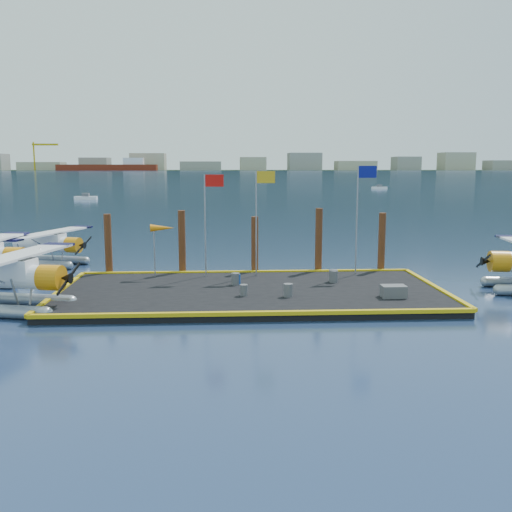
{
  "coord_description": "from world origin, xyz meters",
  "views": [
    {
      "loc": [
        -1.33,
        -29.62,
        6.89
      ],
      "look_at": [
        0.39,
        2.0,
        1.88
      ],
      "focal_mm": 40.0,
      "sensor_mm": 36.0,
      "label": 1
    }
  ],
  "objects_px": {
    "piling_3": "(319,243)",
    "crate": "(393,291)",
    "seaplane_a": "(3,280)",
    "drum_0": "(237,279)",
    "piling_4": "(382,245)",
    "drum_3": "(244,290)",
    "piling_1": "(182,244)",
    "drum_4": "(333,276)",
    "piling_2": "(255,247)",
    "drum_2": "(334,276)",
    "flagpole_blue": "(361,204)",
    "seaplane_c": "(46,246)",
    "flagpole_yellow": "(260,207)",
    "drum_1": "(288,290)",
    "flagpole_red": "(209,209)",
    "drum_5": "(235,279)",
    "piling_0": "(108,247)",
    "windsock": "(162,229)"
  },
  "relations": [
    {
      "from": "piling_3",
      "to": "crate",
      "type": "bearing_deg",
      "value": -71.58
    },
    {
      "from": "seaplane_a",
      "to": "drum_0",
      "type": "height_order",
      "value": "seaplane_a"
    },
    {
      "from": "piling_4",
      "to": "piling_3",
      "type": "bearing_deg",
      "value": 180.0
    },
    {
      "from": "drum_3",
      "to": "crate",
      "type": "bearing_deg",
      "value": -5.72
    },
    {
      "from": "crate",
      "to": "piling_3",
      "type": "relative_size",
      "value": 0.28
    },
    {
      "from": "piling_1",
      "to": "drum_4",
      "type": "bearing_deg",
      "value": -22.28
    },
    {
      "from": "piling_2",
      "to": "drum_2",
      "type": "bearing_deg",
      "value": -41.5
    },
    {
      "from": "flagpole_blue",
      "to": "piling_2",
      "type": "bearing_deg",
      "value": 165.52
    },
    {
      "from": "seaplane_c",
      "to": "flagpole_yellow",
      "type": "xyz_separation_m",
      "value": [
        14.55,
        -6.67,
        3.15
      ]
    },
    {
      "from": "drum_1",
      "to": "piling_2",
      "type": "height_order",
      "value": "piling_2"
    },
    {
      "from": "flagpole_blue",
      "to": "piling_4",
      "type": "bearing_deg",
      "value": 41.58
    },
    {
      "from": "flagpole_red",
      "to": "piling_3",
      "type": "bearing_deg",
      "value": 13.25
    },
    {
      "from": "drum_4",
      "to": "drum_1",
      "type": "bearing_deg",
      "value": -129.41
    },
    {
      "from": "seaplane_c",
      "to": "crate",
      "type": "relative_size",
      "value": 7.23
    },
    {
      "from": "drum_5",
      "to": "flagpole_blue",
      "type": "relative_size",
      "value": 0.1
    },
    {
      "from": "seaplane_c",
      "to": "drum_3",
      "type": "xyz_separation_m",
      "value": [
        13.43,
        -11.95,
        -0.68
      ]
    },
    {
      "from": "drum_1",
      "to": "piling_0",
      "type": "relative_size",
      "value": 0.16
    },
    {
      "from": "flagpole_red",
      "to": "flagpole_yellow",
      "type": "xyz_separation_m",
      "value": [
        3.0,
        0.0,
        0.12
      ]
    },
    {
      "from": "piling_3",
      "to": "flagpole_yellow",
      "type": "bearing_deg",
      "value": -157.15
    },
    {
      "from": "flagpole_blue",
      "to": "piling_0",
      "type": "bearing_deg",
      "value": 173.99
    },
    {
      "from": "drum_5",
      "to": "piling_2",
      "type": "distance_m",
      "value": 4.51
    },
    {
      "from": "drum_2",
      "to": "piling_4",
      "type": "distance_m",
      "value": 5.46
    },
    {
      "from": "seaplane_a",
      "to": "drum_5",
      "type": "height_order",
      "value": "seaplane_a"
    },
    {
      "from": "crate",
      "to": "piling_1",
      "type": "height_order",
      "value": "piling_1"
    },
    {
      "from": "seaplane_c",
      "to": "flagpole_red",
      "type": "distance_m",
      "value": 13.68
    },
    {
      "from": "flagpole_yellow",
      "to": "windsock",
      "type": "distance_m",
      "value": 5.87
    },
    {
      "from": "piling_1",
      "to": "piling_3",
      "type": "height_order",
      "value": "piling_3"
    },
    {
      "from": "piling_1",
      "to": "piling_2",
      "type": "relative_size",
      "value": 1.11
    },
    {
      "from": "seaplane_a",
      "to": "piling_2",
      "type": "relative_size",
      "value": 2.63
    },
    {
      "from": "seaplane_a",
      "to": "drum_1",
      "type": "relative_size",
      "value": 15.18
    },
    {
      "from": "drum_3",
      "to": "drum_4",
      "type": "xyz_separation_m",
      "value": [
        5.18,
        3.29,
        0.06
      ]
    },
    {
      "from": "seaplane_a",
      "to": "piling_4",
      "type": "relative_size",
      "value": 2.5
    },
    {
      "from": "drum_3",
      "to": "piling_1",
      "type": "bearing_deg",
      "value": 117.53
    },
    {
      "from": "piling_1",
      "to": "drum_3",
      "type": "bearing_deg",
      "value": -62.47
    },
    {
      "from": "flagpole_yellow",
      "to": "piling_0",
      "type": "bearing_deg",
      "value": 170.14
    },
    {
      "from": "drum_4",
      "to": "piling_4",
      "type": "height_order",
      "value": "piling_4"
    },
    {
      "from": "drum_4",
      "to": "piling_0",
      "type": "relative_size",
      "value": 0.17
    },
    {
      "from": "flagpole_blue",
      "to": "windsock",
      "type": "height_order",
      "value": "flagpole_blue"
    },
    {
      "from": "drum_0",
      "to": "drum_3",
      "type": "xyz_separation_m",
      "value": [
        0.3,
        -2.75,
        -0.01
      ]
    },
    {
      "from": "drum_0",
      "to": "piling_4",
      "type": "xyz_separation_m",
      "value": [
        9.21,
        4.12,
        1.31
      ]
    },
    {
      "from": "drum_0",
      "to": "piling_4",
      "type": "bearing_deg",
      "value": 24.12
    },
    {
      "from": "drum_5",
      "to": "flagpole_red",
      "type": "bearing_deg",
      "value": 120.44
    },
    {
      "from": "piling_4",
      "to": "seaplane_c",
      "type": "bearing_deg",
      "value": 167.22
    },
    {
      "from": "seaplane_a",
      "to": "crate",
      "type": "height_order",
      "value": "seaplane_a"
    },
    {
      "from": "drum_1",
      "to": "flagpole_yellow",
      "type": "height_order",
      "value": "flagpole_yellow"
    },
    {
      "from": "drum_4",
      "to": "drum_5",
      "type": "distance_m",
      "value": 5.58
    },
    {
      "from": "drum_0",
      "to": "drum_4",
      "type": "height_order",
      "value": "drum_4"
    },
    {
      "from": "seaplane_c",
      "to": "drum_3",
      "type": "distance_m",
      "value": 17.99
    },
    {
      "from": "drum_1",
      "to": "flagpole_red",
      "type": "distance_m",
      "value": 7.85
    },
    {
      "from": "piling_1",
      "to": "piling_4",
      "type": "bearing_deg",
      "value": 0.0
    }
  ]
}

